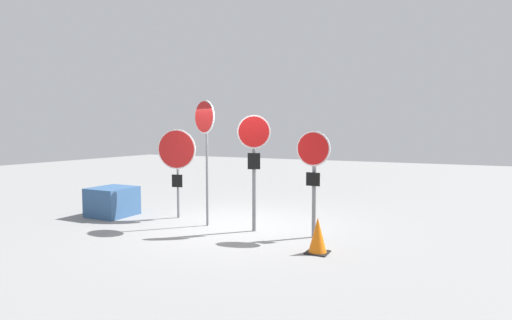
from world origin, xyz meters
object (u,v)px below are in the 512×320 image
stop_sign_1 (205,129)px  storage_crate (112,202)px  stop_sign_0 (177,154)px  stop_sign_3 (314,164)px  traffic_cone_0 (318,235)px  stop_sign_2 (254,150)px

stop_sign_1 → storage_crate: stop_sign_1 is taller
stop_sign_0 → storage_crate: stop_sign_0 is taller
stop_sign_3 → traffic_cone_0: 1.47m
stop_sign_1 → traffic_cone_0: bearing=6.7°
traffic_cone_0 → stop_sign_2: bearing=153.1°
stop_sign_1 → storage_crate: 3.12m
stop_sign_0 → traffic_cone_0: stop_sign_0 is taller
stop_sign_1 → stop_sign_0: bearing=-176.2°
stop_sign_0 → stop_sign_2: bearing=-23.1°
storage_crate → stop_sign_3: bearing=2.7°
traffic_cone_0 → stop_sign_3: bearing=113.1°
stop_sign_0 → stop_sign_3: 3.39m
stop_sign_0 → stop_sign_3: (3.38, -0.24, -0.08)m
stop_sign_2 → traffic_cone_0: bearing=-50.6°
stop_sign_2 → stop_sign_3: (1.22, 0.07, -0.23)m
stop_sign_1 → traffic_cone_0: size_ratio=4.47×
stop_sign_0 → stop_sign_2: size_ratio=0.88×
stop_sign_3 → storage_crate: 5.07m
stop_sign_0 → stop_sign_1: 1.22m
stop_sign_1 → stop_sign_2: 1.22m
stop_sign_2 → stop_sign_3: stop_sign_2 is taller
stop_sign_1 → stop_sign_2: (1.15, 0.03, -0.43)m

